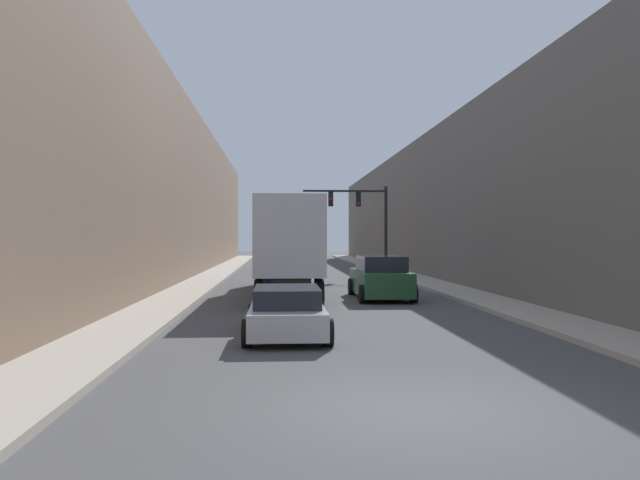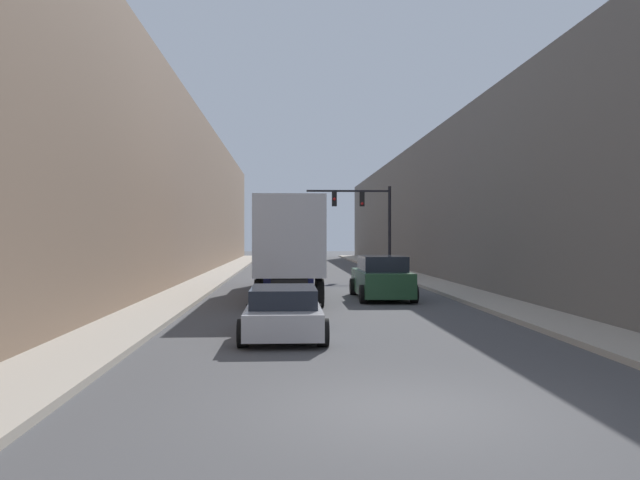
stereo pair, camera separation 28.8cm
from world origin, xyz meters
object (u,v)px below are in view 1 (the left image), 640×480
semi_truck (287,243)px  traffic_signal_gantry (366,214)px  sedan_car (287,312)px  suv_car (380,278)px

semi_truck → traffic_signal_gantry: traffic_signal_gantry is taller
traffic_signal_gantry → sedan_car: bearing=-102.8°
sedan_car → traffic_signal_gantry: traffic_signal_gantry is taller
semi_truck → traffic_signal_gantry: size_ratio=2.26×
sedan_car → traffic_signal_gantry: size_ratio=0.79×
sedan_car → traffic_signal_gantry: 23.89m
sedan_car → suv_car: bearing=67.2°
sedan_car → suv_car: size_ratio=0.92×
sedan_car → suv_car: 10.04m
semi_truck → suv_car: 4.58m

